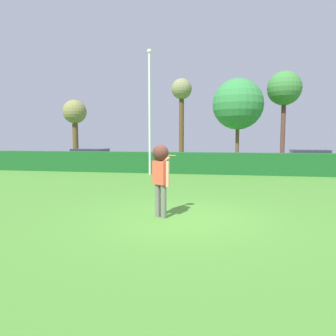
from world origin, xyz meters
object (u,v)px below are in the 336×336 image
Objects in this scene: birch_tree at (238,104)px; parked_car_black at (309,159)px; parked_car_silver at (90,157)px; frisbee at (172,155)px; willow_tree at (284,90)px; lamppost at (150,107)px; bare_elm_tree at (182,95)px; maple_tree at (75,115)px; person at (161,169)px.

parked_car_black is at bearing -25.83° from birch_tree.
parked_car_silver and parked_car_black have the same top height.
frisbee is 17.89m from willow_tree.
lamppost is 0.95× the size of bare_elm_tree.
parked_car_silver is 0.88× the size of maple_tree.
parked_car_silver is (-5.09, 3.68, -2.94)m from lamppost.
parked_car_black is 0.62× the size of bare_elm_tree.
willow_tree is (5.67, 17.18, 4.30)m from person.
parked_car_silver is at bearing -176.56° from parked_car_black.
lamppost reaches higher than frisbee.
maple_tree is 0.69× the size of bare_elm_tree.
frisbee is 0.04× the size of lamppost.
bare_elm_tree is (-8.94, 5.73, 4.89)m from parked_car_black.
maple_tree is at bearing 123.38° from person.
willow_tree is at bearing -14.74° from bare_elm_tree.
parked_car_black is 0.63× the size of willow_tree.
willow_tree is at bearing 10.02° from maple_tree.
parked_car_silver is 14.80m from willow_tree.
birch_tree is (-3.34, -1.52, -1.15)m from willow_tree.
bare_elm_tree is at bearing 147.37° from parked_car_black.
bare_elm_tree reaches higher than maple_tree.
person is at bearing -98.46° from birch_tree.
parked_car_black is (6.72, 13.53, -0.52)m from person.
birch_tree is (2.33, 15.66, 3.14)m from person.
bare_elm_tree is at bearing 50.90° from parked_car_silver.
person is 9.64m from lamppost.
maple_tree is at bearing 125.02° from frisbee.
maple_tree is (-9.55, 14.49, 2.50)m from person.
bare_elm_tree is 5.93m from birch_tree.
willow_tree reaches higher than parked_car_silver.
frisbee is 14.49m from parked_car_black.
birch_tree is at bearing 54.17° from lamppost.
birch_tree is (2.16, 15.02, 2.83)m from frisbee.
parked_car_black is 6.13m from willow_tree.
frisbee is 0.06× the size of parked_car_silver.
person is 19.87m from bare_elm_tree.
bare_elm_tree reaches higher than frisbee.
lamppost is 1.56× the size of parked_car_silver.
parked_car_silver is at bearing -163.21° from birch_tree.
person is 6.88× the size of frisbee.
willow_tree reaches higher than maple_tree.
bare_elm_tree is at bearing 165.26° from willow_tree.
birch_tree is at bearing -155.52° from willow_tree.
birch_tree is (9.90, 2.99, 3.67)m from parked_car_silver.
maple_tree is (-1.98, 1.82, 3.02)m from parked_car_silver.
willow_tree is (15.22, 2.69, 1.80)m from maple_tree.
person is at bearing -59.14° from parked_car_silver.
parked_car_black is 0.90× the size of maple_tree.
frisbee is 19.21m from bare_elm_tree.
willow_tree is 1.11× the size of birch_tree.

